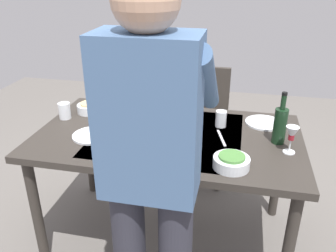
# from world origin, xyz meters

# --- Properties ---
(ground_plane) EXTENTS (6.00, 6.00, 0.00)m
(ground_plane) POSITION_xyz_m (0.00, 0.00, 0.00)
(ground_plane) COLOR #66605B
(dining_table) EXTENTS (1.54, 0.89, 0.76)m
(dining_table) POSITION_xyz_m (0.00, 0.00, 0.68)
(dining_table) COLOR #332D28
(dining_table) RESTS_ON ground_plane
(chair_near) EXTENTS (0.40, 0.40, 0.91)m
(chair_near) POSITION_xyz_m (-0.11, -0.83, 0.53)
(chair_near) COLOR black
(chair_near) RESTS_ON ground_plane
(person_server) EXTENTS (0.42, 0.61, 1.69)m
(person_server) POSITION_xyz_m (-0.09, 0.71, 0.96)
(person_server) COLOR #2D2D38
(person_server) RESTS_ON ground_plane
(wine_bottle) EXTENTS (0.07, 0.07, 0.30)m
(wine_bottle) POSITION_xyz_m (-0.62, -0.02, 0.87)
(wine_bottle) COLOR black
(wine_bottle) RESTS_ON dining_table
(wine_glass_left) EXTENTS (0.07, 0.07, 0.15)m
(wine_glass_left) POSITION_xyz_m (-0.16, 0.07, 0.87)
(wine_glass_left) COLOR white
(wine_glass_left) RESTS_ON dining_table
(wine_glass_right) EXTENTS (0.07, 0.07, 0.15)m
(wine_glass_right) POSITION_xyz_m (-0.67, 0.08, 0.87)
(wine_glass_right) COLOR white
(wine_glass_right) RESTS_ON dining_table
(water_cup_near_left) EXTENTS (0.07, 0.07, 0.10)m
(water_cup_near_left) POSITION_xyz_m (-0.29, -0.17, 0.81)
(water_cup_near_left) COLOR silver
(water_cup_near_left) RESTS_ON dining_table
(water_cup_near_right) EXTENTS (0.08, 0.08, 0.10)m
(water_cup_near_right) POSITION_xyz_m (-0.04, 0.10, 0.81)
(water_cup_near_right) COLOR silver
(water_cup_near_right) RESTS_ON dining_table
(water_cup_far_left) EXTENTS (0.08, 0.08, 0.10)m
(water_cup_far_left) POSITION_xyz_m (0.70, -0.08, 0.81)
(water_cup_far_left) COLOR silver
(water_cup_far_left) RESTS_ON dining_table
(serving_bowl_pasta) EXTENTS (0.30, 0.30, 0.07)m
(serving_bowl_pasta) POSITION_xyz_m (0.26, -0.13, 0.80)
(serving_bowl_pasta) COLOR silver
(serving_bowl_pasta) RESTS_ON dining_table
(side_bowl_salad) EXTENTS (0.18, 0.18, 0.07)m
(side_bowl_salad) POSITION_xyz_m (-0.38, 0.30, 0.80)
(side_bowl_salad) COLOR silver
(side_bowl_salad) RESTS_ON dining_table
(side_bowl_bread) EXTENTS (0.16, 0.16, 0.07)m
(side_bowl_bread) POSITION_xyz_m (0.58, -0.21, 0.80)
(side_bowl_bread) COLOR silver
(side_bowl_bread) RESTS_ON dining_table
(dinner_plate_near) EXTENTS (0.23, 0.23, 0.01)m
(dinner_plate_near) POSITION_xyz_m (0.42, 0.13, 0.77)
(dinner_plate_near) COLOR silver
(dinner_plate_near) RESTS_ON dining_table
(dinner_plate_far) EXTENTS (0.23, 0.23, 0.01)m
(dinner_plate_far) POSITION_xyz_m (-0.56, -0.27, 0.77)
(dinner_plate_far) COLOR silver
(dinner_plate_far) RESTS_ON dining_table
(table_knife) EXTENTS (0.07, 0.20, 0.00)m
(table_knife) POSITION_xyz_m (-0.31, -0.01, 0.77)
(table_knife) COLOR silver
(table_knife) RESTS_ON dining_table
(table_fork) EXTENTS (0.08, 0.17, 0.00)m
(table_fork) POSITION_xyz_m (-0.05, -0.12, 0.77)
(table_fork) COLOR silver
(table_fork) RESTS_ON dining_table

